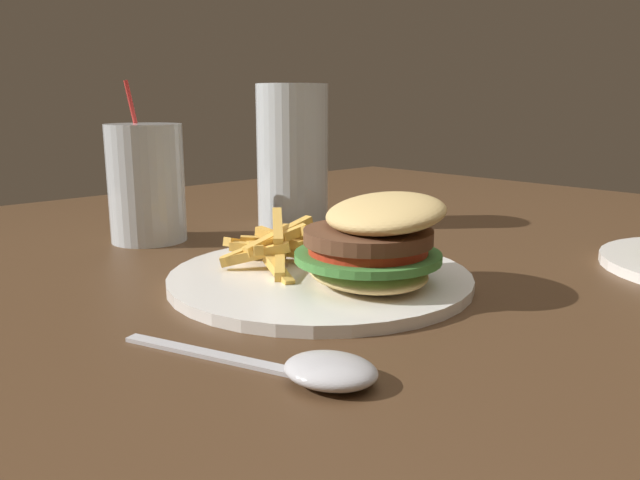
{
  "coord_description": "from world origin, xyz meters",
  "views": [
    {
      "loc": [
        0.3,
        -0.54,
        0.94
      ],
      "look_at": [
        -0.1,
        -0.16,
        0.82
      ],
      "focal_mm": 35.0,
      "sensor_mm": 36.0,
      "label": 1
    }
  ],
  "objects": [
    {
      "name": "dining_table",
      "position": [
        0.0,
        0.0,
        0.68
      ],
      "size": [
        1.5,
        1.27,
        0.78
      ],
      "color": "#4C331E",
      "rests_on": "ground_plane"
    },
    {
      "name": "meal_plate_near",
      "position": [
        -0.07,
        -0.15,
        0.81
      ],
      "size": [
        0.28,
        0.28,
        0.09
      ],
      "color": "white",
      "rests_on": "dining_table"
    },
    {
      "name": "beer_glass",
      "position": [
        -0.32,
        0.0,
        0.87
      ],
      "size": [
        0.09,
        0.09,
        0.18
      ],
      "color": "silver",
      "rests_on": "dining_table"
    },
    {
      "name": "juice_glass",
      "position": [
        -0.36,
        -0.19,
        0.84
      ],
      "size": [
        0.09,
        0.09,
        0.19
      ],
      "color": "silver",
      "rests_on": "dining_table"
    },
    {
      "name": "spoon",
      "position": [
        0.05,
        -0.3,
        0.79
      ],
      "size": [
        0.18,
        0.09,
        0.02
      ],
      "rotation": [
        0.0,
        0.0,
        0.36
      ],
      "color": "silver",
      "rests_on": "dining_table"
    }
  ]
}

